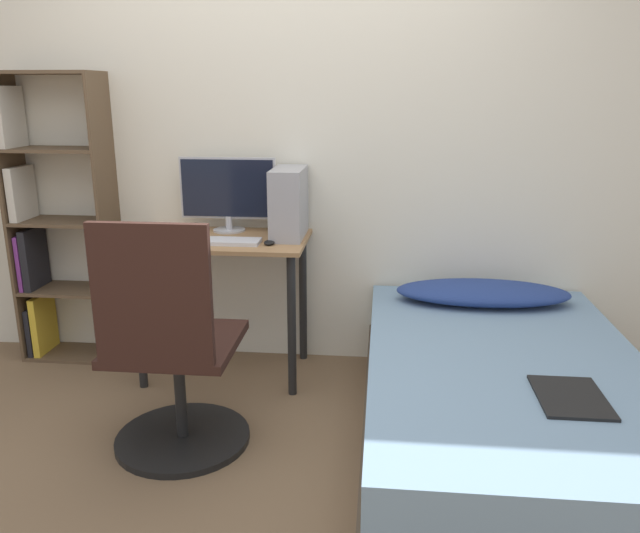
{
  "coord_description": "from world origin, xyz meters",
  "views": [
    {
      "loc": [
        0.52,
        -2.05,
        1.53
      ],
      "look_at": [
        0.25,
        0.66,
        0.75
      ],
      "focal_mm": 35.0,
      "sensor_mm": 36.0,
      "label": 1
    }
  ],
  "objects": [
    {
      "name": "keyboard",
      "position": [
        -0.29,
        0.98,
        0.78
      ],
      "size": [
        0.4,
        0.14,
        0.02
      ],
      "color": "silver",
      "rests_on": "desk"
    },
    {
      "name": "bookshelf",
      "position": [
        -1.34,
        1.23,
        0.76
      ],
      "size": [
        0.55,
        0.27,
        1.62
      ],
      "color": "brown",
      "rests_on": "ground_plane"
    },
    {
      "name": "monitor",
      "position": [
        -0.32,
        1.26,
        0.99
      ],
      "size": [
        0.53,
        0.18,
        0.41
      ],
      "color": "#B7B7BC",
      "rests_on": "desk"
    },
    {
      "name": "magazine",
      "position": [
        1.22,
        0.06,
        0.46
      ],
      "size": [
        0.24,
        0.32,
        0.01
      ],
      "color": "black",
      "rests_on": "bed"
    },
    {
      "name": "bed",
      "position": [
        1.06,
        0.4,
        0.22
      ],
      "size": [
        1.18,
        1.92,
        0.45
      ],
      "color": "#4C3D2D",
      "rests_on": "ground_plane"
    },
    {
      "name": "ground_plane",
      "position": [
        0.0,
        0.0,
        0.0
      ],
      "size": [
        14.0,
        14.0,
        0.0
      ],
      "primitive_type": "plane",
      "color": "brown"
    },
    {
      "name": "mouse",
      "position": [
        -0.04,
        0.98,
        0.78
      ],
      "size": [
        0.06,
        0.09,
        0.02
      ],
      "color": "black",
      "rests_on": "desk"
    },
    {
      "name": "phone",
      "position": [
        -0.69,
        1.12,
        0.78
      ],
      "size": [
        0.07,
        0.14,
        0.01
      ],
      "color": "#B7B7BC",
      "rests_on": "desk"
    },
    {
      "name": "pillow",
      "position": [
        1.06,
        1.1,
        0.51
      ],
      "size": [
        0.9,
        0.36,
        0.11
      ],
      "color": "navy",
      "rests_on": "bed"
    },
    {
      "name": "pc_tower",
      "position": [
        0.03,
        1.16,
        0.95
      ],
      "size": [
        0.16,
        0.36,
        0.36
      ],
      "color": "#99999E",
      "rests_on": "desk"
    },
    {
      "name": "wall_back",
      "position": [
        0.0,
        1.39,
        1.25
      ],
      "size": [
        8.0,
        0.05,
        2.5
      ],
      "color": "silver",
      "rests_on": "ground_plane"
    },
    {
      "name": "desk",
      "position": [
        -0.32,
        1.09,
        0.63
      ],
      "size": [
        0.9,
        0.55,
        0.77
      ],
      "color": "#997047",
      "rests_on": "ground_plane"
    },
    {
      "name": "office_chair",
      "position": [
        -0.34,
        0.29,
        0.4
      ],
      "size": [
        0.6,
        0.6,
        1.05
      ],
      "color": "black",
      "rests_on": "ground_plane"
    }
  ]
}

